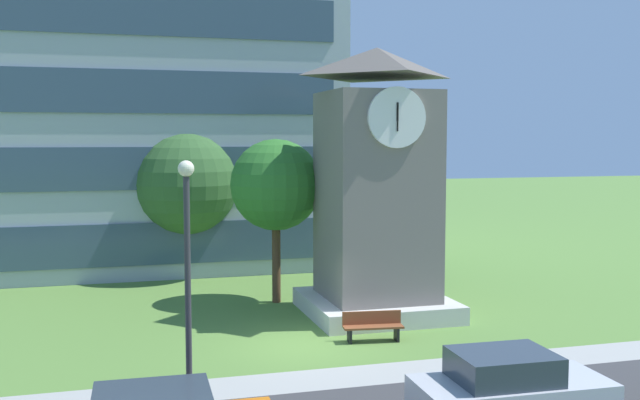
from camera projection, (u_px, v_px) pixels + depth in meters
ground_plane at (302, 346)px, 21.59m from camera, size 160.00×160.00×0.00m
kerb_strip at (332, 378)px, 18.67m from camera, size 120.00×1.60×0.01m
office_building at (114, 4)px, 37.10m from camera, size 20.21×15.08×25.60m
clock_tower at (377, 198)px, 25.17m from camera, size 4.75×4.75×9.11m
park_bench at (373, 326)px, 22.05m from camera, size 1.85×0.71×0.88m
street_lamp at (187, 256)px, 16.24m from camera, size 0.36×0.36×5.59m
tree_by_building at (369, 183)px, 35.49m from camera, size 3.94×3.94×5.87m
tree_streetside at (276, 185)px, 26.98m from camera, size 3.36×3.36×6.05m
tree_near_tower at (187, 184)px, 31.92m from camera, size 4.45×4.45×6.32m
parked_car_silver at (509, 391)px, 15.23m from camera, size 4.09×2.07×1.69m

